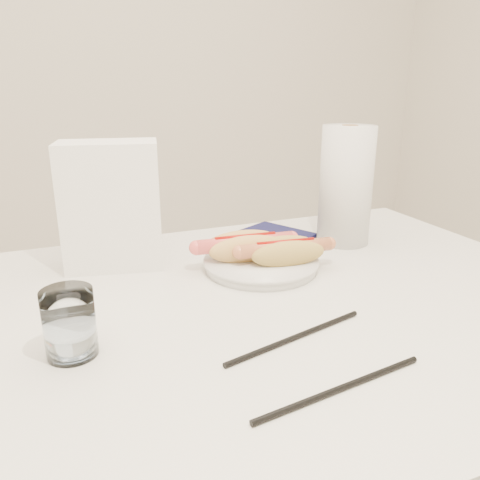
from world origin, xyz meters
name	(u,v)px	position (x,y,z in m)	size (l,w,h in m)	color
table	(236,338)	(0.00, 0.00, 0.69)	(1.20, 0.80, 0.75)	white
plate	(261,265)	(0.10, 0.12, 0.76)	(0.20, 0.20, 0.02)	silver
hotdog_left	(245,247)	(0.07, 0.14, 0.79)	(0.19, 0.08, 0.05)	#E1AC5A
hotdog_right	(285,252)	(0.13, 0.09, 0.79)	(0.17, 0.08, 0.05)	tan
water_glass	(69,323)	(-0.25, -0.05, 0.79)	(0.06, 0.06, 0.09)	white
chopstick_near	(296,337)	(0.04, -0.13, 0.75)	(0.01, 0.01, 0.24)	black
chopstick_far	(341,388)	(0.03, -0.25, 0.75)	(0.01, 0.01, 0.24)	black
napkin_box	(112,206)	(-0.15, 0.24, 0.87)	(0.17, 0.10, 0.23)	white
navy_napkin	(271,236)	(0.19, 0.28, 0.75)	(0.15, 0.15, 0.01)	#13143D
paper_towel_roll	(346,186)	(0.33, 0.20, 0.87)	(0.11, 0.11, 0.25)	silver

